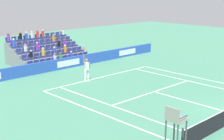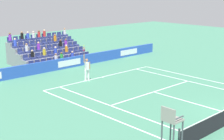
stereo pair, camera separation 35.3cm
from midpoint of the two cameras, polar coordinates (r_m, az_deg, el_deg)
line_baseline at (r=27.16m, az=-2.22°, el=-1.22°), size 10.97×0.10×0.01m
line_service at (r=23.50m, az=6.75°, el=-3.70°), size 8.23×0.10×0.01m
line_centre_service at (r=21.73m, az=13.30°, el=-5.44°), size 0.10×6.40×0.01m
line_singles_sideline_left at (r=20.33m, az=0.30°, el=-6.41°), size 0.10×11.89×0.01m
line_singles_sideline_right at (r=26.46m, az=13.20°, el=-1.99°), size 0.10×11.89×0.01m
line_doubles_sideline_left at (r=19.46m, az=-2.61°, el=-7.37°), size 0.10×11.89×0.01m
line_doubles_sideline_right at (r=27.59m, az=14.76°, el=-1.44°), size 0.10×11.89×0.01m
line_centre_mark at (r=27.09m, az=-2.08°, el=-1.26°), size 0.10×0.20×0.01m
sponsor_barrier at (r=30.46m, az=-7.86°, el=1.24°), size 23.13×0.22×0.97m
tennis_player at (r=25.85m, az=-4.75°, el=0.23°), size 0.51×0.40×2.85m
umpire_chair at (r=14.18m, az=10.02°, el=-9.22°), size 0.70×0.70×2.34m
stadium_stand at (r=33.28m, az=-11.53°, el=2.76°), size 6.82×4.75×3.04m
loose_tennis_ball at (r=20.36m, az=17.66°, el=-6.96°), size 0.07×0.07×0.07m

